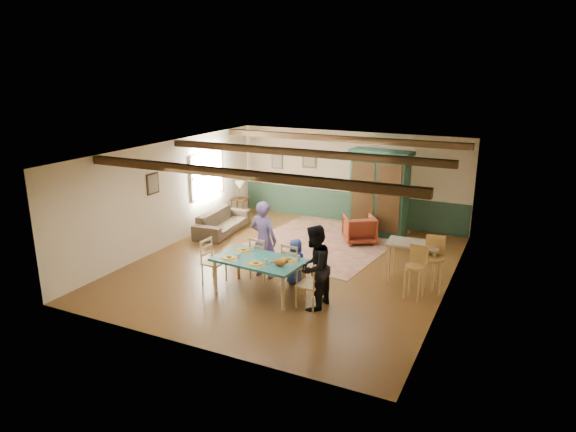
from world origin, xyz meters
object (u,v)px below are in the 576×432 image
at_px(person_man, 264,240).
at_px(end_table, 240,207).
at_px(counter_table, 412,263).
at_px(dining_chair_far_right, 294,264).
at_px(dining_chair_end_right, 309,284).
at_px(armoire, 379,193).
at_px(person_child, 296,262).
at_px(dining_chair_end_left, 214,261).
at_px(person_woman, 314,268).
at_px(armchair, 359,229).
at_px(sofa, 222,222).
at_px(dining_chair_far_left, 262,257).
at_px(bar_stool_right, 433,265).
at_px(table_lamp, 240,190).
at_px(dining_table, 259,277).
at_px(cat, 280,262).
at_px(bar_stool_left, 415,273).

relative_size(person_man, end_table, 3.01).
bearing_deg(counter_table, dining_chair_far_right, -151.48).
relative_size(dining_chair_end_right, armoire, 0.41).
distance_m(person_man, person_child, 0.88).
relative_size(person_child, end_table, 1.75).
bearing_deg(dining_chair_end_left, person_woman, -90.00).
distance_m(person_man, armchair, 3.38).
relative_size(dining_chair_end_left, sofa, 0.46).
height_order(dining_chair_end_right, counter_table, dining_chair_end_right).
relative_size(dining_chair_end_right, person_man, 0.55).
xyz_separation_m(dining_chair_far_left, sofa, (-2.57, 2.40, -0.17)).
bearing_deg(bar_stool_right, person_man, -174.41).
distance_m(end_table, table_lamp, 0.55).
xyz_separation_m(dining_table, table_lamp, (-3.27, 4.71, 0.46)).
bearing_deg(dining_table, person_woman, -4.51).
distance_m(cat, bar_stool_left, 2.70).
bearing_deg(cat, armchair, 90.42).
bearing_deg(armoire, person_woman, -84.04).
height_order(dining_chair_far_right, bar_stool_right, bar_stool_right).
height_order(dining_chair_end_right, person_man, person_man).
height_order(dining_chair_end_left, bar_stool_right, bar_stool_right).
bearing_deg(table_lamp, end_table, 0.00).
distance_m(bar_stool_left, bar_stool_right, 0.55).
bearing_deg(dining_chair_end_left, armchair, -22.70).
distance_m(armoire, end_table, 4.45).
relative_size(sofa, bar_stool_right, 1.77).
xyz_separation_m(person_man, person_woman, (1.59, -0.93, -0.04)).
relative_size(dining_chair_far_left, bar_stool_right, 0.81).
height_order(dining_table, dining_chair_far_right, dining_chair_far_right).
bearing_deg(dining_chair_far_left, bar_stool_right, -161.58).
bearing_deg(table_lamp, dining_chair_end_left, -65.39).
bearing_deg(dining_table, dining_chair_end_right, -4.51).
bearing_deg(armchair, armoire, -137.95).
bearing_deg(table_lamp, bar_stool_left, -29.97).
height_order(person_woman, armoire, armoire).
bearing_deg(counter_table, armchair, 131.97).
bearing_deg(dining_table, dining_chair_far_left, 114.54).
distance_m(dining_chair_far_left, bar_stool_right, 3.62).
height_order(bar_stool_left, bar_stool_right, bar_stool_right).
xyz_separation_m(dining_chair_far_left, person_child, (0.81, 0.02, 0.03)).
distance_m(person_child, sofa, 4.14).
bearing_deg(dining_chair_end_right, dining_chair_far_right, -133.83).
height_order(person_child, bar_stool_left, bar_stool_left).
distance_m(dining_chair_far_right, bar_stool_left, 2.48).
height_order(person_child, cat, person_child).
height_order(dining_chair_end_left, bar_stool_left, bar_stool_left).
xyz_separation_m(person_child, sofa, (-3.38, 2.38, -0.20)).
bearing_deg(bar_stool_right, counter_table, 143.00).
height_order(armchair, sofa, armchair).
bearing_deg(sofa, dining_chair_end_right, -134.00).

